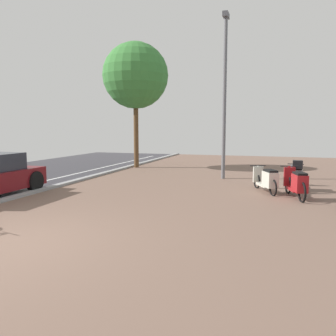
# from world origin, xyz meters

# --- Properties ---
(ground) EXTENTS (21.00, 40.00, 0.13)m
(ground) POSITION_xyz_m (1.43, 0.00, -0.02)
(ground) COLOR #2C2A31
(scooter_near) EXTENTS (0.90, 1.68, 0.77)m
(scooter_near) POSITION_xyz_m (4.28, 6.30, 0.39)
(scooter_near) COLOR black
(scooter_near) RESTS_ON ground
(scooter_far) EXTENTS (0.72, 1.79, 0.86)m
(scooter_far) POSITION_xyz_m (5.08, 5.65, 0.41)
(scooter_far) COLOR black
(scooter_far) RESTS_ON ground
(scooter_extra) EXTENTS (0.52, 1.80, 0.99)m
(scooter_extra) POSITION_xyz_m (5.15, 7.12, 0.44)
(scooter_extra) COLOR black
(scooter_extra) RESTS_ON ground
(lamp_post) EXTENTS (0.20, 0.52, 6.13)m
(lamp_post) POSITION_xyz_m (2.58, 8.82, 3.39)
(lamp_post) COLOR slate
(lamp_post) RESTS_ON ground
(street_tree) EXTENTS (3.14, 3.14, 6.00)m
(street_tree) POSITION_xyz_m (-2.05, 11.32, 4.41)
(street_tree) COLOR brown
(street_tree) RESTS_ON ground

